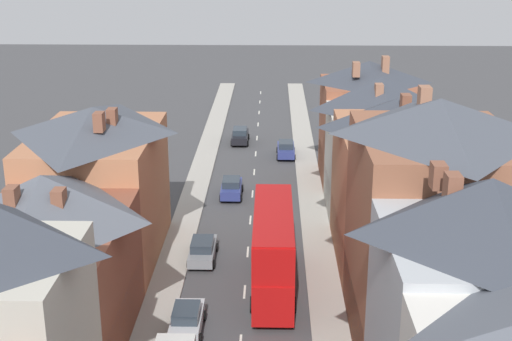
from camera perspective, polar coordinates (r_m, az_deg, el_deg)
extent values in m
cube|color=#A8A399|center=(59.03, -5.36, -3.12)|extent=(2.20, 104.00, 0.14)
cube|color=#A8A399|center=(58.74, 4.59, -3.21)|extent=(2.20, 104.00, 0.14)
cube|color=silver|center=(45.97, -0.92, -9.68)|extent=(0.14, 1.80, 0.01)
cube|color=silver|center=(51.34, -0.66, -6.52)|extent=(0.14, 1.80, 0.01)
cube|color=silver|center=(56.83, -0.45, -3.98)|extent=(0.14, 1.80, 0.01)
cube|color=silver|center=(62.42, -0.28, -1.88)|extent=(0.14, 1.80, 0.01)
cube|color=silver|center=(68.08, -0.14, -0.13)|extent=(0.14, 1.80, 0.01)
cube|color=silver|center=(73.79, -0.02, 1.35)|extent=(0.14, 1.80, 0.01)
cube|color=silver|center=(79.54, 0.08, 2.62)|extent=(0.14, 1.80, 0.01)
cube|color=silver|center=(85.33, 0.17, 3.71)|extent=(0.14, 1.80, 0.01)
cube|color=silver|center=(91.15, 0.24, 4.67)|extent=(0.14, 1.80, 0.01)
cube|color=silver|center=(96.99, 0.31, 5.51)|extent=(0.14, 1.80, 0.01)
cube|color=silver|center=(102.84, 0.37, 6.25)|extent=(0.14, 1.80, 0.01)
cube|color=brown|center=(40.49, -16.06, -8.78)|extent=(8.00, 10.71, 7.27)
cube|color=navy|center=(40.48, -10.36, -11.60)|extent=(0.12, 9.85, 3.20)
pyramid|color=#565B66|center=(38.55, -16.70, -2.21)|extent=(8.00, 10.71, 2.63)
cube|color=brown|center=(37.03, -15.49, -2.16)|extent=(0.60, 0.90, 0.95)
cube|color=brown|center=(37.31, -18.94, -2.13)|extent=(0.60, 0.90, 1.21)
cube|color=#B2704C|center=(50.13, -12.46, -2.02)|extent=(8.00, 11.95, 9.04)
cube|color=maroon|center=(50.44, -7.86, -5.19)|extent=(0.12, 10.99, 3.20)
pyramid|color=#474C56|center=(48.56, -12.89, 3.97)|extent=(8.00, 11.95, 1.76)
cube|color=brown|center=(47.02, -11.44, 4.26)|extent=(0.60, 0.90, 1.04)
cube|color=brown|center=(45.48, -12.44, 3.82)|extent=(0.60, 0.90, 1.20)
pyramid|color=#383D47|center=(29.25, 18.22, -2.83)|extent=(8.00, 8.22, 2.42)
cube|color=brown|center=(29.39, 15.46, -1.31)|extent=(0.60, 0.90, 1.11)
cube|color=brown|center=(30.70, 14.38, -0.41)|extent=(0.60, 0.90, 1.07)
cube|color=brown|center=(39.61, 13.72, -5.49)|extent=(8.00, 10.33, 11.90)
cube|color=navy|center=(40.89, 7.75, -11.13)|extent=(0.12, 9.50, 3.20)
pyramid|color=#474C56|center=(37.42, 14.51, 4.20)|extent=(8.00, 10.33, 1.87)
cube|color=#99664C|center=(38.67, 13.33, 5.68)|extent=(0.60, 0.90, 1.22)
cube|color=#B2704C|center=(49.60, 11.16, -1.92)|extent=(8.00, 10.64, 9.43)
cube|color=maroon|center=(50.23, 6.49, -5.24)|extent=(0.12, 9.79, 3.20)
pyramid|color=#383D47|center=(47.94, 11.58, 4.55)|extent=(8.00, 10.64, 2.09)
cube|color=brown|center=(46.33, 11.87, 5.05)|extent=(0.60, 0.90, 1.55)
cube|color=beige|center=(58.17, 9.70, 0.69)|extent=(8.00, 7.36, 8.41)
cube|color=maroon|center=(58.56, 5.75, -1.71)|extent=(0.12, 6.77, 3.20)
pyramid|color=#383D47|center=(56.75, 10.00, 6.04)|extent=(8.00, 7.36, 2.72)
cube|color=#99664C|center=(55.34, 9.81, 6.31)|extent=(0.60, 0.90, 1.07)
cube|color=#935138|center=(65.39, 8.79, 3.05)|extent=(8.00, 8.06, 9.14)
cube|color=olive|center=(65.83, 5.27, 0.60)|extent=(0.12, 7.42, 3.20)
pyramid|color=#383D47|center=(64.17, 9.03, 7.81)|extent=(8.00, 8.06, 1.92)
cube|color=#99664C|center=(61.72, 8.01, 8.03)|extent=(0.60, 0.90, 1.23)
cube|color=#99664C|center=(63.48, 10.31, 8.32)|extent=(0.60, 0.90, 1.50)
cube|color=#B70F0F|center=(45.58, 1.37, -7.62)|extent=(2.44, 10.80, 2.50)
cube|color=#B70F0F|center=(44.58, 1.39, -4.84)|extent=(2.44, 10.58, 2.30)
cube|color=#B70F0F|center=(44.12, 1.41, -3.41)|extent=(2.39, 10.37, 0.10)
cube|color=#28333D|center=(50.37, 1.38, -4.74)|extent=(2.20, 0.10, 1.20)
cube|color=#28333D|center=(49.51, 1.40, -2.29)|extent=(2.20, 0.10, 1.10)
cube|color=#28333D|center=(45.49, -0.14, -7.32)|extent=(0.06, 9.18, 0.90)
cube|color=#28333D|center=(44.55, -0.14, -4.71)|extent=(0.06, 9.18, 0.90)
cube|color=yellow|center=(49.23, 1.40, -1.42)|extent=(1.34, 0.08, 0.32)
cylinder|color=black|center=(49.11, -0.07, -7.10)|extent=(0.30, 1.00, 1.00)
cylinder|color=black|center=(49.12, 2.80, -7.12)|extent=(0.30, 1.00, 1.00)
cylinder|color=black|center=(43.49, -0.28, -10.68)|extent=(0.30, 1.00, 1.00)
cylinder|color=black|center=(43.50, 2.99, -10.70)|extent=(0.30, 1.00, 1.00)
cube|color=navy|center=(72.69, 2.40, 1.63)|extent=(1.70, 4.12, 0.77)
cube|color=#28333D|center=(72.30, 2.41, 2.11)|extent=(1.46, 2.06, 0.60)
cylinder|color=black|center=(74.01, 1.72, 1.64)|extent=(0.20, 0.62, 0.62)
cylinder|color=black|center=(74.05, 3.04, 1.63)|extent=(0.20, 0.62, 0.62)
cylinder|color=black|center=(71.57, 1.74, 1.05)|extent=(0.20, 0.62, 0.62)
cylinder|color=black|center=(71.60, 3.10, 1.04)|extent=(0.20, 0.62, 0.62)
cube|color=navy|center=(61.61, -1.98, -1.48)|extent=(1.70, 4.06, 0.79)
cube|color=#28333D|center=(61.19, -2.00, -0.93)|extent=(1.46, 2.03, 0.60)
cylinder|color=black|center=(62.98, -2.68, -1.42)|extent=(0.20, 0.62, 0.62)
cylinder|color=black|center=(62.88, -1.14, -1.43)|extent=(0.20, 0.62, 0.62)
cylinder|color=black|center=(60.62, -2.84, -2.22)|extent=(0.20, 0.62, 0.62)
cylinder|color=black|center=(60.52, -1.24, -2.24)|extent=(0.20, 0.62, 0.62)
cube|color=gray|center=(50.06, -4.29, -6.45)|extent=(1.70, 4.40, 0.67)
cube|color=#28333D|center=(49.60, -4.33, -5.90)|extent=(1.46, 2.20, 0.60)
cylinder|color=black|center=(51.52, -5.08, -6.14)|extent=(0.20, 0.62, 0.62)
cylinder|color=black|center=(51.36, -3.19, -6.17)|extent=(0.20, 0.62, 0.62)
cylinder|color=black|center=(49.07, -5.43, -7.45)|extent=(0.20, 0.62, 0.62)
cylinder|color=black|center=(48.90, -3.43, -7.50)|extent=(0.20, 0.62, 0.62)
cube|color=black|center=(77.62, -1.28, 2.74)|extent=(1.70, 4.48, 0.77)
cube|color=#28333D|center=(77.22, -1.29, 3.19)|extent=(1.46, 2.24, 0.60)
cylinder|color=black|center=(79.10, -1.85, 2.75)|extent=(0.20, 0.62, 0.62)
cylinder|color=black|center=(79.03, -0.62, 2.74)|extent=(0.20, 0.62, 0.62)
cylinder|color=black|center=(76.44, -1.96, 2.18)|extent=(0.20, 0.62, 0.62)
cylinder|color=black|center=(76.36, -0.69, 2.18)|extent=(0.20, 0.62, 0.62)
cube|color=#B7BABF|center=(41.68, -5.54, -11.90)|extent=(1.70, 4.06, 0.72)
cube|color=#28333D|center=(41.18, -5.60, -11.25)|extent=(1.46, 2.03, 0.60)
cylinder|color=black|center=(43.04, -6.48, -11.43)|extent=(0.20, 0.62, 0.62)
cylinder|color=black|center=(42.85, -4.18, -11.50)|extent=(0.20, 0.62, 0.62)
cylinder|color=black|center=(40.90, -6.95, -13.18)|extent=(0.20, 0.62, 0.62)
cylinder|color=black|center=(40.70, -4.52, -13.26)|extent=(0.20, 0.62, 0.62)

